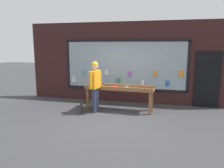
# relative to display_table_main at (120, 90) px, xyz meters

# --- Properties ---
(ground_plane) EXTENTS (40.00, 40.00, 0.00)m
(ground_plane) POSITION_rel_display_table_main_xyz_m (0.00, -1.15, -0.72)
(ground_plane) COLOR #38383A
(shopfront_facade) EXTENTS (8.25, 0.29, 3.23)m
(shopfront_facade) POSITION_rel_display_table_main_xyz_m (0.04, 1.24, 0.88)
(shopfront_facade) COLOR #331919
(shopfront_facade) RESTS_ON ground_plane
(display_table_main) EXTENTS (2.48, 0.75, 0.90)m
(display_table_main) POSITION_rel_display_table_main_xyz_m (0.00, 0.00, 0.00)
(display_table_main) COLOR brown
(display_table_main) RESTS_ON ground_plane
(person_browsing) EXTENTS (0.30, 0.68, 1.77)m
(person_browsing) POSITION_rel_display_table_main_xyz_m (-0.76, -0.47, 0.33)
(person_browsing) COLOR #2D334C
(person_browsing) RESTS_ON ground_plane
(small_dog) EXTENTS (0.35, 0.56, 0.42)m
(small_dog) POSITION_rel_display_table_main_xyz_m (-1.12, -0.71, -0.43)
(small_dog) COLOR black
(small_dog) RESTS_ON ground_plane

